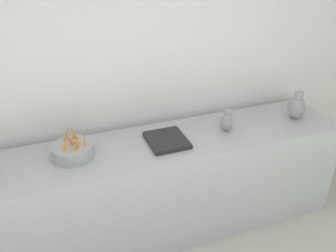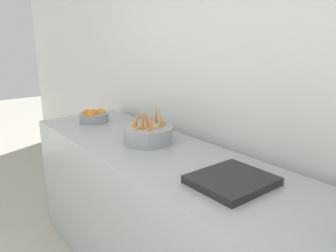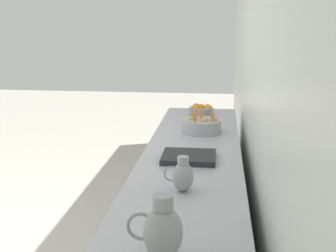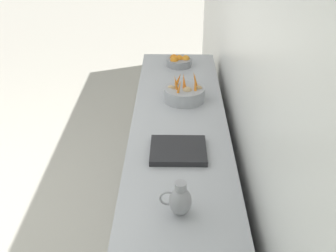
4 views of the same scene
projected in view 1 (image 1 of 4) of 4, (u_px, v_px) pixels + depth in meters
The scene contains 6 objects.
tile_wall_left at pixel (193, 49), 3.06m from camera, with size 0.10×8.91×3.00m, color white.
prep_counter at pixel (156, 189), 3.04m from camera, with size 0.66×3.22×0.90m, color #ADAFB5.
vegetable_colander at pixel (73, 150), 2.63m from camera, with size 0.31×0.31×0.23m.
metal_pitcher_tall at pixel (297, 107), 3.16m from camera, with size 0.21×0.15×0.25m.
metal_pitcher_short at pixel (227, 121), 2.97m from camera, with size 0.16×0.11×0.19m.
counter_sink_basin at pixel (167, 140), 2.83m from camera, with size 0.34×0.30×0.04m, color #232326.
Camera 1 is at (0.79, -0.64, 2.36)m, focal length 38.07 mm.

